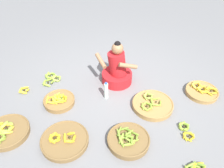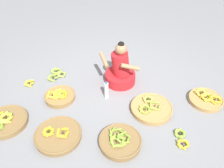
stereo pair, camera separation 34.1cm
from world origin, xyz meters
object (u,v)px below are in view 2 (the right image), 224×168
at_px(banana_basket_mid_right, 60,96).
at_px(loose_bananas_back_center, 181,138).
at_px(loose_bananas_front_center, 57,74).
at_px(loose_bananas_front_right, 29,83).
at_px(banana_basket_back_right, 206,99).
at_px(banana_basket_back_left, 120,141).
at_px(water_bottle, 106,90).
at_px(vendor_woman_front, 120,70).
at_px(banana_basket_near_bicycle, 151,108).
at_px(banana_basket_mid_left, 58,135).
at_px(banana_basket_near_vendor, 6,121).

bearing_deg(banana_basket_mid_right, loose_bananas_back_center, -17.03).
bearing_deg(loose_bananas_front_center, loose_bananas_front_right, -141.46).
bearing_deg(banana_basket_back_right, loose_bananas_front_right, 178.97).
bearing_deg(banana_basket_back_right, banana_basket_back_left, -142.41).
relative_size(banana_basket_mid_right, loose_bananas_front_center, 1.21).
relative_size(banana_basket_back_left, water_bottle, 1.81).
distance_m(vendor_woman_front, banana_basket_near_bicycle, 0.85).
relative_size(vendor_woman_front, banana_basket_mid_left, 1.25).
distance_m(banana_basket_near_vendor, banana_basket_mid_left, 0.82).
height_order(banana_basket_back_right, banana_basket_back_left, banana_basket_back_left).
xyz_separation_m(loose_bananas_back_center, water_bottle, (-1.11, 0.69, 0.12)).
relative_size(banana_basket_back_left, loose_bananas_front_center, 1.40).
distance_m(loose_bananas_front_right, water_bottle, 1.38).
distance_m(banana_basket_near_bicycle, banana_basket_mid_left, 1.41).
xyz_separation_m(banana_basket_near_vendor, banana_basket_back_right, (2.90, 0.83, -0.01)).
bearing_deg(loose_bananas_back_center, vendor_woman_front, 129.93).
relative_size(banana_basket_back_right, water_bottle, 1.70).
bearing_deg(water_bottle, loose_bananas_front_center, 154.72).
relative_size(vendor_woman_front, banana_basket_near_bicycle, 1.26).
relative_size(banana_basket_back_right, loose_bananas_back_center, 1.51).
bearing_deg(banana_basket_near_vendor, loose_bananas_front_right, 92.22).
distance_m(banana_basket_mid_right, banana_basket_back_left, 1.28).
relative_size(vendor_woman_front, banana_basket_near_vendor, 1.31).
distance_m(banana_basket_near_vendor, water_bottle, 1.53).
height_order(banana_basket_near_bicycle, water_bottle, water_bottle).
relative_size(banana_basket_near_bicycle, loose_bananas_front_right, 3.61).
height_order(banana_basket_mid_right, banana_basket_near_bicycle, banana_basket_mid_right).
xyz_separation_m(banana_basket_near_vendor, loose_bananas_front_right, (-0.03, 0.89, -0.02)).
xyz_separation_m(banana_basket_back_left, loose_bananas_front_right, (-1.67, 1.02, -0.03)).
bearing_deg(banana_basket_near_bicycle, banana_basket_mid_right, 176.83).
bearing_deg(banana_basket_mid_left, loose_bananas_front_center, 108.61).
xyz_separation_m(vendor_woman_front, banana_basket_mid_left, (-0.71, -1.29, -0.20)).
bearing_deg(banana_basket_mid_left, banana_basket_back_right, 24.81).
height_order(loose_bananas_back_center, loose_bananas_front_center, loose_bananas_front_center).
height_order(vendor_woman_front, banana_basket_mid_left, vendor_woman_front).
xyz_separation_m(vendor_woman_front, banana_basket_back_left, (0.13, -1.29, -0.20)).
bearing_deg(loose_bananas_front_center, banana_basket_back_left, -46.08).
distance_m(banana_basket_mid_left, loose_bananas_front_center, 1.41).
bearing_deg(banana_basket_mid_right, banana_basket_back_left, -35.57).
bearing_deg(loose_bananas_front_right, banana_basket_back_right, -1.03).
relative_size(banana_basket_near_vendor, banana_basket_mid_right, 1.24).
distance_m(banana_basket_near_bicycle, loose_bananas_back_center, 0.62).
height_order(banana_basket_back_left, loose_bananas_front_right, banana_basket_back_left).
bearing_deg(water_bottle, vendor_woman_front, 67.23).
relative_size(banana_basket_mid_left, loose_bananas_front_right, 3.64).
bearing_deg(banana_basket_back_left, vendor_woman_front, 95.73).
bearing_deg(banana_basket_mid_right, loose_bananas_front_center, 112.62).
distance_m(vendor_woman_front, loose_bananas_back_center, 1.47).
xyz_separation_m(banana_basket_back_right, water_bottle, (-1.56, -0.10, 0.10)).
xyz_separation_m(banana_basket_near_bicycle, loose_bananas_front_right, (-2.08, 0.36, -0.02)).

